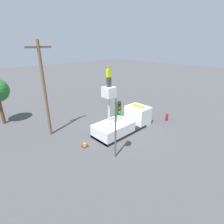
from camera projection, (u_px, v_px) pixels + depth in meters
name	position (u px, v px, depth m)	size (l,w,h in m)	color
ground_plane	(120.00, 132.00, 17.76)	(120.00, 120.00, 0.00)	#4C4C4F
bucket_truck	(124.00, 123.00, 17.80)	(6.60, 2.45, 4.91)	black
worker	(109.00, 77.00, 14.65)	(0.40, 0.26, 1.75)	#38383D
traffic_light_pole	(117.00, 117.00, 12.55)	(0.34, 0.57, 4.86)	#515156
fire_hydrant	(167.00, 117.00, 20.15)	(0.52, 0.28, 0.93)	red
traffic_cone_rear	(85.00, 144.00, 15.17)	(0.48, 0.48, 0.57)	black
utility_pole	(44.00, 88.00, 15.60)	(2.20, 0.26, 8.70)	brown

